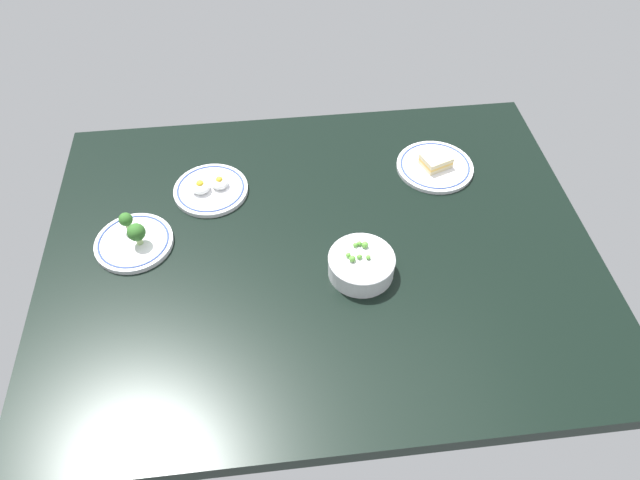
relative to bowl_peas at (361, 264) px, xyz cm
name	(u,v)px	position (x,y,z in cm)	size (l,w,h in cm)	color
dining_table	(320,251)	(8.56, -9.23, -4.86)	(133.37, 103.06, 4.00)	black
bowl_peas	(361,264)	(0.00, 0.00, 0.00)	(15.56, 15.56, 6.54)	silver
plate_sandwich	(435,165)	(-26.03, -33.52, -1.81)	(20.96, 20.96, 4.29)	silver
plate_eggs	(211,189)	(35.16, -31.15, -1.77)	(19.56, 19.56, 4.78)	silver
plate_broccoli	(134,240)	(53.41, -14.75, -1.30)	(18.89, 18.89, 7.43)	silver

